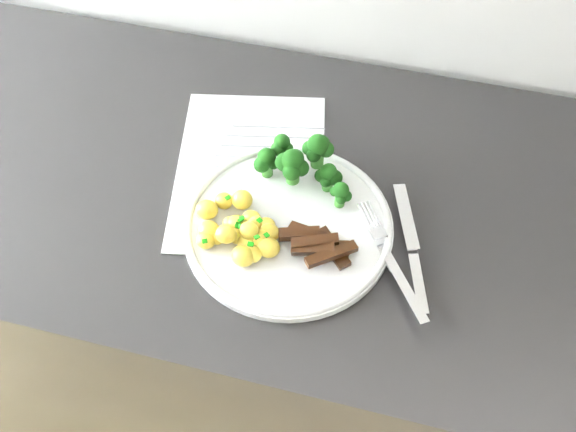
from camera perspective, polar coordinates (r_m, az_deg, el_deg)
The scene contains 8 objects.
counter at distance 1.32m, azimuth -0.68°, elevation -9.88°, with size 2.39×0.60×0.90m.
recipe_paper at distance 0.97m, azimuth -3.35°, elevation 4.21°, with size 0.28×0.35×0.00m.
plate at distance 0.89m, azimuth 0.00°, elevation -0.82°, with size 0.29×0.29×0.02m.
broccoli at distance 0.91m, azimuth 1.32°, elevation 4.80°, with size 0.15×0.10×0.07m.
potatoes at distance 0.87m, azimuth -4.21°, elevation -1.39°, with size 0.13×0.12×0.04m.
beef_strips at distance 0.86m, azimuth 2.84°, elevation -2.56°, with size 0.11×0.08×0.03m.
fork at distance 0.86m, azimuth 9.31°, elevation -4.25°, with size 0.12×0.17×0.02m.
knife at distance 0.88m, azimuth 11.10°, elevation -4.00°, with size 0.08×0.20×0.02m.
Camera 1 is at (0.08, 1.11, 1.63)m, focal length 40.09 mm.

